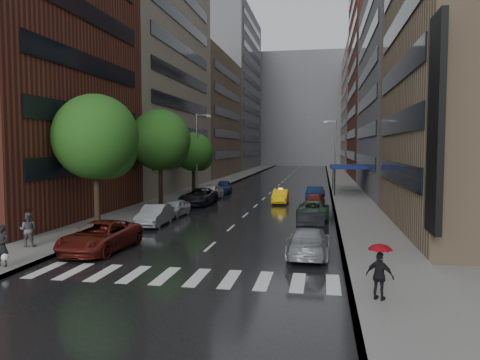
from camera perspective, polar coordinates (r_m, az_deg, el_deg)
name	(u,v)px	position (r m, az deg, el deg)	size (l,w,h in m)	color
ground	(190,265)	(22.20, -6.14, -10.25)	(220.00, 220.00, 0.00)	gray
road	(281,183)	(71.12, 5.08, -0.33)	(14.00, 140.00, 0.01)	black
sidewalk_left	(223,181)	(72.43, -2.03, -0.18)	(4.00, 140.00, 0.15)	gray
sidewalk_right	(342,183)	(70.93, 12.34, -0.36)	(4.00, 140.00, 0.15)	gray
crosswalk	(181,277)	(20.29, -7.19, -11.61)	(13.15, 2.80, 0.01)	silver
buildings_left	(200,86)	(82.84, -4.92, 11.38)	(8.00, 108.00, 38.00)	maroon
buildings_right	(381,86)	(78.46, 16.77, 10.92)	(8.05, 109.10, 36.00)	#937A5B
building_far	(302,110)	(139.18, 7.53, 8.41)	(40.00, 14.00, 32.00)	slate
tree_near	(96,137)	(32.08, -17.19, 5.01)	(5.59, 5.59, 8.91)	#382619
tree_mid	(160,140)	(43.47, -9.71, 4.82)	(5.57, 5.57, 8.88)	#382619
tree_far	(193,152)	(54.16, -5.70, 3.43)	(4.47, 4.47, 7.12)	#382619
taxi	(280,196)	(45.38, 4.96, -2.00)	(1.42, 4.09, 1.35)	yellow
parked_cars_left	(184,203)	(39.52, -6.90, -2.79)	(2.88, 36.30, 1.58)	#5C1812
parked_cars_right	(313,212)	(34.67, 8.89, -3.85)	(2.41, 29.70, 1.53)	gray
ped_bag_walker	(2,246)	(23.52, -27.02, -7.22)	(0.70, 0.48, 1.87)	black
ped_black_umbrella	(28,224)	(27.48, -24.44, -4.89)	(1.03, 0.98, 2.09)	#525156
ped_red_umbrella	(380,267)	(17.21, 16.70, -10.09)	(1.07, 0.82, 2.01)	black
street_lamp_left	(197,152)	(52.48, -5.22, 3.43)	(1.74, 0.22, 9.00)	gray
street_lamp_right	(335,151)	(65.68, 11.47, 3.50)	(1.74, 0.22, 9.00)	gray
awning	(348,167)	(55.78, 13.01, 1.58)	(4.00, 8.00, 3.12)	navy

